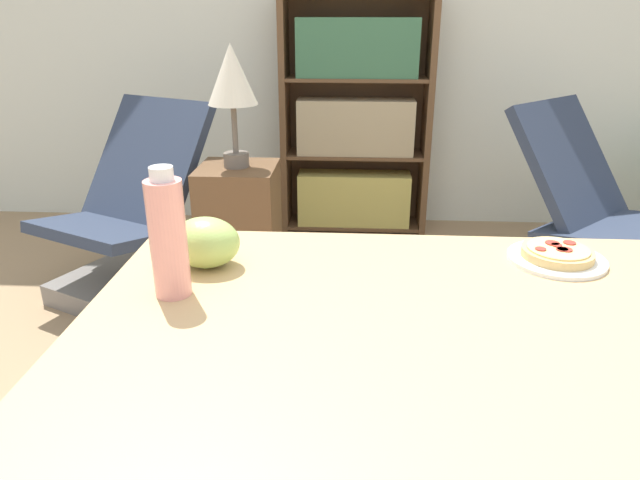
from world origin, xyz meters
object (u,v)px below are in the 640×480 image
(lounge_chair_near, at_px, (130,235))
(bookshelf, at_px, (355,123))
(table_lamp, at_px, (232,80))
(lounge_chair_far, at_px, (591,236))
(pizza_on_plate, at_px, (557,255))
(grape_bunch, at_px, (205,243))
(side_table, at_px, (241,234))
(drink_bottle, at_px, (168,237))

(lounge_chair_near, height_order, bookshelf, bookshelf)
(table_lamp, bearing_deg, lounge_chair_far, 5.18)
(pizza_on_plate, xyz_separation_m, lounge_chair_near, (-1.54, 1.17, -0.45))
(table_lamp, bearing_deg, grape_bunch, -81.84)
(grape_bunch, distance_m, side_table, 1.31)
(grape_bunch, distance_m, lounge_chair_far, 2.06)
(lounge_chair_near, bearing_deg, pizza_on_plate, -12.02)
(grape_bunch, relative_size, bookshelf, 0.12)
(drink_bottle, height_order, side_table, drink_bottle)
(grape_bunch, distance_m, drink_bottle, 0.16)
(grape_bunch, relative_size, lounge_chair_near, 0.17)
(lounge_chair_far, height_order, side_table, lounge_chair_far)
(drink_bottle, relative_size, bookshelf, 0.20)
(lounge_chair_far, xyz_separation_m, table_lamp, (-1.63, -0.15, 0.72))
(drink_bottle, bearing_deg, lounge_chair_far, 45.20)
(side_table, bearing_deg, lounge_chair_near, 176.43)
(grape_bunch, xyz_separation_m, bookshelf, (0.34, 2.19, -0.13))
(bookshelf, distance_m, table_lamp, 1.16)
(grape_bunch, height_order, lounge_chair_far, lounge_chair_far)
(pizza_on_plate, xyz_separation_m, side_table, (-1.00, 1.14, -0.42))
(grape_bunch, height_order, table_lamp, table_lamp)
(table_lamp, bearing_deg, drink_bottle, -84.13)
(pizza_on_plate, relative_size, lounge_chair_far, 0.24)
(bookshelf, xyz_separation_m, side_table, (-0.52, -0.98, -0.33))
(lounge_chair_far, relative_size, bookshelf, 0.68)
(lounge_chair_near, height_order, side_table, lounge_chair_near)
(lounge_chair_far, bearing_deg, lounge_chair_near, 139.98)
(lounge_chair_far, xyz_separation_m, bookshelf, (-1.12, 0.83, 0.36))
(pizza_on_plate, bearing_deg, grape_bunch, -174.56)
(pizza_on_plate, bearing_deg, bookshelf, 102.84)
(lounge_chair_near, relative_size, table_lamp, 1.79)
(pizza_on_plate, relative_size, bookshelf, 0.16)
(pizza_on_plate, bearing_deg, side_table, 131.29)
(drink_bottle, relative_size, side_table, 0.43)
(drink_bottle, xyz_separation_m, bookshelf, (0.38, 2.33, -0.20))
(lounge_chair_near, height_order, table_lamp, table_lamp)
(lounge_chair_near, relative_size, side_table, 1.45)
(lounge_chair_near, bearing_deg, drink_bottle, -38.74)
(drink_bottle, relative_size, table_lamp, 0.53)
(bookshelf, height_order, table_lamp, bookshelf)
(grape_bunch, height_order, side_table, grape_bunch)
(lounge_chair_near, bearing_deg, grape_bunch, -35.03)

